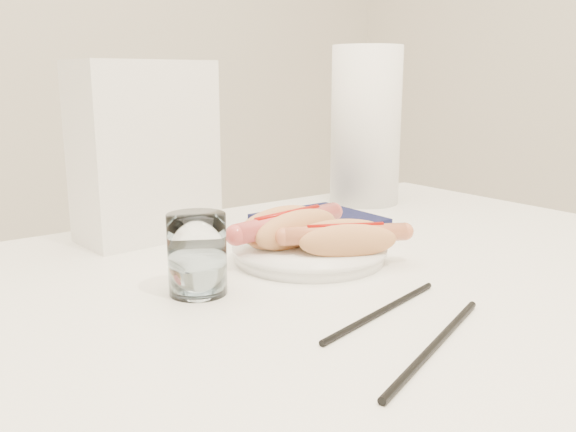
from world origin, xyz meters
TOP-DOWN VIEW (x-y plane):
  - table at (0.00, 0.00)m, footprint 1.20×0.80m
  - plate at (0.05, 0.06)m, footprint 0.21×0.21m
  - hotdog_left at (0.04, 0.09)m, footprint 0.19×0.09m
  - hotdog_right at (0.07, 0.01)m, footprint 0.15×0.11m
  - water_glass at (-0.13, 0.03)m, footprint 0.07×0.07m
  - chopstick_near at (-0.01, -0.13)m, footprint 0.20×0.05m
  - chopstick_far at (-0.03, -0.22)m, footprint 0.22×0.09m
  - napkin_box at (-0.07, 0.29)m, footprint 0.20×0.12m
  - navy_napkin at (0.20, 0.22)m, footprint 0.17×0.17m
  - paper_towel_roll at (0.37, 0.29)m, footprint 0.16×0.16m

SIDE VIEW (x-z plane):
  - table at x=0.00m, z-range 0.32..1.07m
  - chopstick_near at x=-0.01m, z-range 0.75..0.76m
  - chopstick_far at x=-0.03m, z-range 0.75..0.76m
  - navy_napkin at x=0.20m, z-range 0.75..0.76m
  - plate at x=0.05m, z-range 0.75..0.77m
  - hotdog_right at x=0.07m, z-range 0.76..0.81m
  - hotdog_left at x=0.04m, z-range 0.76..0.81m
  - water_glass at x=-0.13m, z-range 0.75..0.84m
  - napkin_box at x=-0.07m, z-range 0.75..1.01m
  - paper_towel_roll at x=0.37m, z-range 0.75..1.04m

